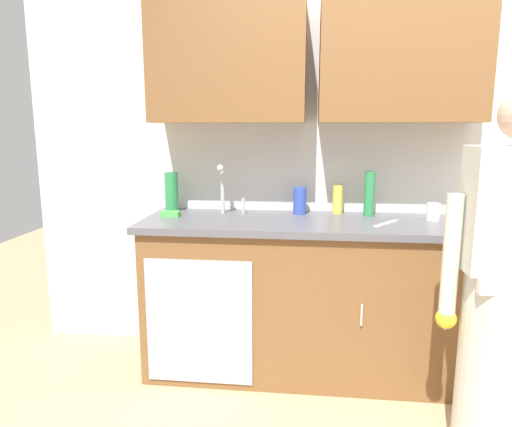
{
  "coord_description": "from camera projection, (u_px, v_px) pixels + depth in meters",
  "views": [
    {
      "loc": [
        -0.56,
        -1.95,
        1.47
      ],
      "look_at": [
        -0.85,
        0.55,
        1.0
      ],
      "focal_mm": 32.25,
      "sensor_mm": 36.0,
      "label": 1
    }
  ],
  "objects": [
    {
      "name": "knife_on_counter",
      "position": [
        386.0,
        223.0,
        2.58
      ],
      "size": [
        0.17,
        0.2,
        0.01
      ],
      "primitive_type": "cube",
      "rotation": [
        0.0,
        0.0,
        4.05
      ],
      "color": "silver",
      "rests_on": "countertop"
    },
    {
      "name": "bottle_water_short",
      "position": [
        300.0,
        201.0,
        2.86
      ],
      "size": [
        0.08,
        0.08,
        0.17
      ],
      "primitive_type": "cylinder",
      "color": "#334CB2",
      "rests_on": "countertop"
    },
    {
      "name": "counter_cabinet",
      "position": [
        307.0,
        299.0,
        2.78
      ],
      "size": [
        1.9,
        0.62,
        0.9
      ],
      "color": "brown",
      "rests_on": "ground"
    },
    {
      "name": "sink",
      "position": [
        225.0,
        220.0,
        2.75
      ],
      "size": [
        0.5,
        0.36,
        0.35
      ],
      "color": "#B7BABF",
      "rests_on": "counter_cabinet"
    },
    {
      "name": "bottle_water_tall",
      "position": [
        369.0,
        194.0,
        2.78
      ],
      "size": [
        0.06,
        0.06,
        0.27
      ],
      "primitive_type": "cylinder",
      "color": "#2D8C4C",
      "rests_on": "countertop"
    },
    {
      "name": "cup_by_sink",
      "position": [
        433.0,
        212.0,
        2.67
      ],
      "size": [
        0.08,
        0.08,
        0.1
      ],
      "primitive_type": "cylinder",
      "color": "white",
      "rests_on": "countertop"
    },
    {
      "name": "countertop",
      "position": [
        309.0,
        223.0,
        2.69
      ],
      "size": [
        1.96,
        0.66,
        0.04
      ],
      "primitive_type": "cube",
      "color": "#595960",
      "rests_on": "counter_cabinet"
    },
    {
      "name": "kitchen_wall_with_uppers",
      "position": [
        378.0,
        127.0,
        2.83
      ],
      "size": [
        4.8,
        0.44,
        2.7
      ],
      "color": "silver",
      "rests_on": "ground"
    },
    {
      "name": "bottle_soap",
      "position": [
        172.0,
        192.0,
        2.94
      ],
      "size": [
        0.08,
        0.08,
        0.25
      ],
      "primitive_type": "cylinder",
      "color": "#2D8C4C",
      "rests_on": "countertop"
    },
    {
      "name": "sponge",
      "position": [
        171.0,
        214.0,
        2.8
      ],
      "size": [
        0.11,
        0.07,
        0.03
      ],
      "primitive_type": "cube",
      "color": "#4CBF4C",
      "rests_on": "countertop"
    },
    {
      "name": "bottle_cleaner_spray",
      "position": [
        338.0,
        199.0,
        2.88
      ],
      "size": [
        0.06,
        0.06,
        0.18
      ],
      "primitive_type": "cylinder",
      "color": "#D8D14C",
      "rests_on": "countertop"
    },
    {
      "name": "person_at_sink",
      "position": [
        504.0,
        314.0,
        1.96
      ],
      "size": [
        0.55,
        0.34,
        1.62
      ],
      "color": "white",
      "rests_on": "ground"
    }
  ]
}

